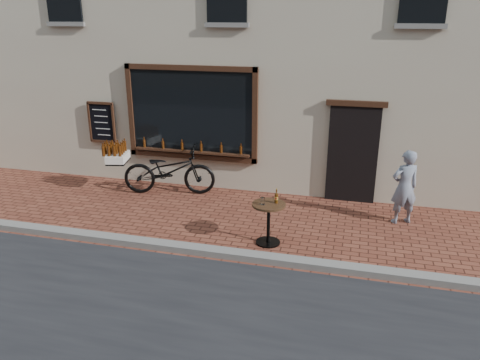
# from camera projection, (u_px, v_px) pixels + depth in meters

# --- Properties ---
(ground) EXTENTS (90.00, 90.00, 0.00)m
(ground) POSITION_uv_depth(u_px,v_px,m) (229.00, 262.00, 8.13)
(ground) COLOR brown
(ground) RESTS_ON ground
(kerb) EXTENTS (90.00, 0.25, 0.12)m
(kerb) POSITION_uv_depth(u_px,v_px,m) (232.00, 254.00, 8.29)
(kerb) COLOR slate
(kerb) RESTS_ON ground
(cargo_bicycle) EXTENTS (2.62, 1.22, 1.22)m
(cargo_bicycle) POSITION_uv_depth(u_px,v_px,m) (167.00, 170.00, 11.09)
(cargo_bicycle) COLOR black
(cargo_bicycle) RESTS_ON ground
(bistro_table) EXTENTS (0.63, 0.63, 1.07)m
(bistro_table) POSITION_uv_depth(u_px,v_px,m) (269.00, 215.00, 8.63)
(bistro_table) COLOR black
(bistro_table) RESTS_ON ground
(pedestrian) EXTENTS (0.67, 0.58, 1.55)m
(pedestrian) POSITION_uv_depth(u_px,v_px,m) (404.00, 187.00, 9.44)
(pedestrian) COLOR slate
(pedestrian) RESTS_ON ground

